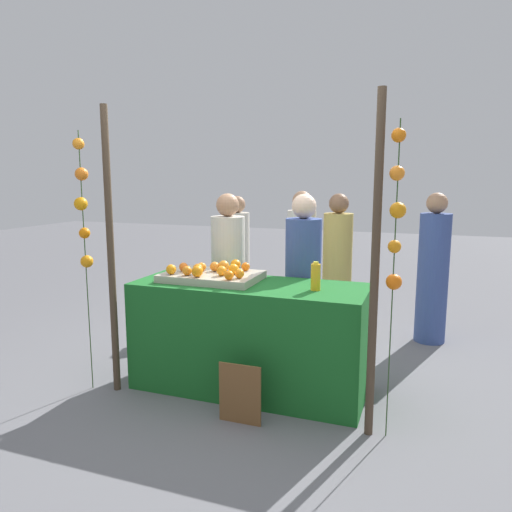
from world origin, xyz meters
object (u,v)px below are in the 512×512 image
object	(u,v)px
vendor_left	(228,283)
juice_bottle	(316,277)
chalkboard_sign	(240,394)
stall_counter	(250,336)
vendor_right	(303,290)
orange_1	(171,269)
orange_0	(246,267)

from	to	relation	value
vendor_left	juice_bottle	bearing A→B (deg)	-32.58
juice_bottle	chalkboard_sign	world-z (taller)	juice_bottle
stall_counter	vendor_right	size ratio (longest dim) A/B	1.18
juice_bottle	orange_1	bearing A→B (deg)	-174.82
vendor_left	vendor_right	bearing A→B (deg)	-3.56
chalkboard_sign	vendor_left	xyz separation A→B (m)	(-0.58, 1.14, 0.52)
orange_1	juice_bottle	world-z (taller)	juice_bottle
orange_0	vendor_right	bearing A→B (deg)	39.96
orange_0	vendor_right	distance (m)	0.59
chalkboard_sign	vendor_left	size ratio (longest dim) A/B	0.28
stall_counter	juice_bottle	size ratio (longest dim) A/B	8.58
orange_0	chalkboard_sign	distance (m)	1.10
stall_counter	chalkboard_sign	xyz separation A→B (m)	(0.14, -0.56, -0.23)
orange_1	vendor_right	xyz separation A→B (m)	(0.92, 0.69, -0.25)
orange_0	juice_bottle	size ratio (longest dim) A/B	0.33
orange_0	vendor_right	world-z (taller)	vendor_right
orange_0	orange_1	distance (m)	0.62
orange_1	chalkboard_sign	bearing A→B (deg)	-28.18
stall_counter	juice_bottle	world-z (taller)	juice_bottle
stall_counter	vendor_right	xyz separation A→B (m)	(0.30, 0.54, 0.29)
orange_1	chalkboard_sign	distance (m)	1.16
stall_counter	orange_1	size ratio (longest dim) A/B	22.62
juice_bottle	chalkboard_sign	xyz separation A→B (m)	(-0.40, -0.51, -0.77)
stall_counter	orange_1	distance (m)	0.84
orange_0	vendor_left	distance (m)	0.56
stall_counter	vendor_left	world-z (taller)	vendor_left
stall_counter	vendor_left	bearing A→B (deg)	126.79
stall_counter	chalkboard_sign	world-z (taller)	stall_counter
chalkboard_sign	orange_0	bearing A→B (deg)	108.36
vendor_right	vendor_left	bearing A→B (deg)	176.44
stall_counter	chalkboard_sign	bearing A→B (deg)	-75.88
chalkboard_sign	vendor_right	distance (m)	1.22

